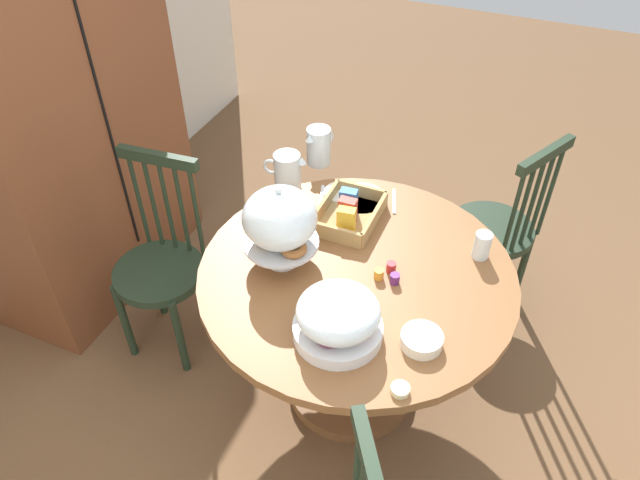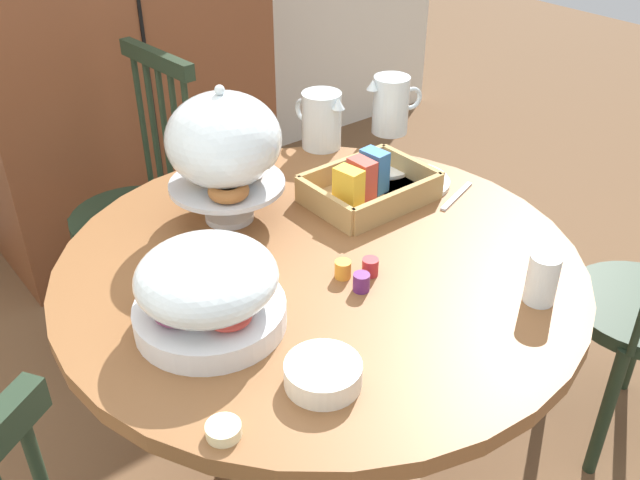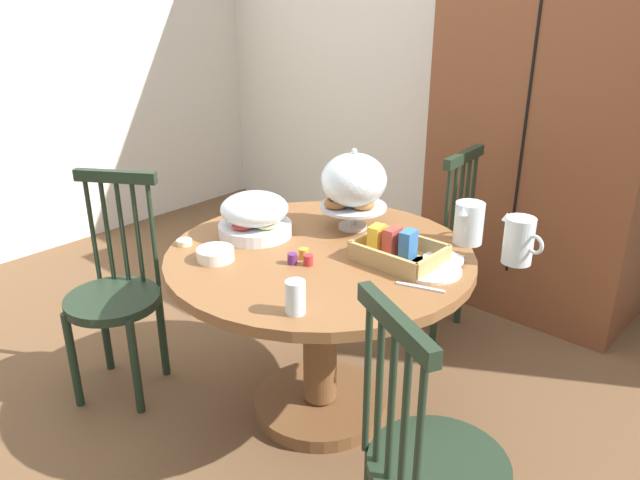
# 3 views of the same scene
# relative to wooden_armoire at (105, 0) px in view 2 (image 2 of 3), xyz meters

# --- Properties ---
(wooden_armoire) EXTENTS (1.18, 0.60, 1.96)m
(wooden_armoire) POSITION_rel_wooden_armoire_xyz_m (0.00, 0.00, 0.00)
(wooden_armoire) COLOR brown
(wooden_armoire) RESTS_ON ground_plane
(dining_table) EXTENTS (1.19, 1.19, 0.74)m
(dining_table) POSITION_rel_wooden_armoire_xyz_m (-0.21, -1.53, -0.46)
(dining_table) COLOR brown
(dining_table) RESTS_ON ground_plane
(windsor_chair_facing_door) EXTENTS (0.40, 0.40, 0.97)m
(windsor_chair_facing_door) POSITION_rel_wooden_armoire_xyz_m (-0.26, -0.63, -0.53)
(windsor_chair_facing_door) COLOR #1E2D1E
(windsor_chair_facing_door) RESTS_ON ground_plane
(pastry_stand_with_dome) EXTENTS (0.28, 0.28, 0.34)m
(pastry_stand_with_dome) POSITION_rel_wooden_armoire_xyz_m (-0.28, -1.25, -0.05)
(pastry_stand_with_dome) COLOR silver
(pastry_stand_with_dome) RESTS_ON dining_table
(fruit_platter_covered) EXTENTS (0.30, 0.30, 0.18)m
(fruit_platter_covered) POSITION_rel_wooden_armoire_xyz_m (-0.53, -1.58, -0.16)
(fruit_platter_covered) COLOR silver
(fruit_platter_covered) RESTS_ON dining_table
(orange_juice_pitcher) EXTENTS (0.12, 0.20, 0.17)m
(orange_juice_pitcher) POSITION_rel_wooden_armoire_xyz_m (0.16, -1.07, -0.17)
(orange_juice_pitcher) COLOR silver
(orange_juice_pitcher) RESTS_ON dining_table
(milk_pitcher) EXTENTS (0.19, 0.11, 0.18)m
(milk_pitcher) POSITION_rel_wooden_armoire_xyz_m (0.39, -1.11, -0.16)
(milk_pitcher) COLOR silver
(milk_pitcher) RESTS_ON dining_table
(cereal_basket) EXTENTS (0.32, 0.24, 0.12)m
(cereal_basket) POSITION_rel_wooden_armoire_xyz_m (0.05, -1.39, -0.21)
(cereal_basket) COLOR tan
(cereal_basket) RESTS_ON dining_table
(china_plate_large) EXTENTS (0.22, 0.22, 0.01)m
(china_plate_large) POSITION_rel_wooden_armoire_xyz_m (0.20, -1.39, -0.24)
(china_plate_large) COLOR white
(china_plate_large) RESTS_ON dining_table
(china_plate_small) EXTENTS (0.15, 0.15, 0.01)m
(china_plate_small) POSITION_rel_wooden_armoire_xyz_m (0.20, -1.30, -0.23)
(china_plate_small) COLOR white
(china_plate_small) RESTS_ON china_plate_large
(cereal_bowl) EXTENTS (0.14, 0.14, 0.04)m
(cereal_bowl) POSITION_rel_wooden_armoire_xyz_m (-0.46, -1.84, -0.22)
(cereal_bowl) COLOR white
(cereal_bowl) RESTS_ON dining_table
(drinking_glass) EXTENTS (0.06, 0.06, 0.11)m
(drinking_glass) POSITION_rel_wooden_armoire_xyz_m (0.04, -1.93, -0.19)
(drinking_glass) COLOR silver
(drinking_glass) RESTS_ON dining_table
(butter_dish) EXTENTS (0.06, 0.06, 0.02)m
(butter_dish) POSITION_rel_wooden_armoire_xyz_m (-0.66, -1.83, -0.23)
(butter_dish) COLOR beige
(butter_dish) RESTS_ON dining_table
(jam_jar_strawberry) EXTENTS (0.04, 0.04, 0.04)m
(jam_jar_strawberry) POSITION_rel_wooden_armoire_xyz_m (-0.17, -1.64, -0.22)
(jam_jar_strawberry) COLOR #B7282D
(jam_jar_strawberry) RESTS_ON dining_table
(jam_jar_apricot) EXTENTS (0.04, 0.04, 0.04)m
(jam_jar_apricot) POSITION_rel_wooden_armoire_xyz_m (-0.22, -1.61, -0.22)
(jam_jar_apricot) COLOR orange
(jam_jar_apricot) RESTS_ON dining_table
(jam_jar_grape) EXTENTS (0.04, 0.04, 0.04)m
(jam_jar_grape) POSITION_rel_wooden_armoire_xyz_m (-0.22, -1.68, -0.22)
(jam_jar_grape) COLOR #5B2366
(jam_jar_grape) RESTS_ON dining_table
(table_knife) EXTENTS (0.17, 0.07, 0.01)m
(table_knife) POSITION_rel_wooden_armoire_xyz_m (0.16, -1.26, -0.24)
(table_knife) COLOR silver
(table_knife) RESTS_ON dining_table
(dinner_fork) EXTENTS (0.17, 0.07, 0.01)m
(dinner_fork) POSITION_rel_wooden_armoire_xyz_m (0.15, -1.23, -0.24)
(dinner_fork) COLOR silver
(dinner_fork) RESTS_ON dining_table
(soup_spoon) EXTENTS (0.17, 0.07, 0.01)m
(soup_spoon) POSITION_rel_wooden_armoire_xyz_m (0.24, -1.53, -0.24)
(soup_spoon) COLOR silver
(soup_spoon) RESTS_ON dining_table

